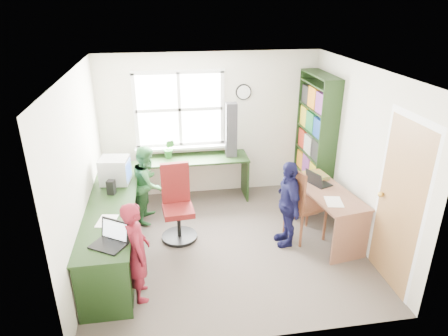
% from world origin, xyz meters
% --- Properties ---
extents(room, '(3.64, 3.44, 2.44)m').
position_xyz_m(room, '(0.01, 0.10, 1.22)').
color(room, '#453C36').
rests_on(room, ground).
extents(l_desk, '(2.38, 2.95, 0.75)m').
position_xyz_m(l_desk, '(-1.31, -0.28, 0.46)').
color(l_desk, black).
rests_on(l_desk, ground).
extents(right_desk, '(0.77, 1.32, 0.72)m').
position_xyz_m(right_desk, '(1.40, -0.04, 0.52)').
color(right_desk, brown).
rests_on(right_desk, ground).
extents(bookshelf, '(0.30, 1.02, 2.10)m').
position_xyz_m(bookshelf, '(1.65, 1.19, 1.00)').
color(bookshelf, black).
rests_on(bookshelf, ground).
extents(swivel_chair, '(0.54, 0.54, 1.08)m').
position_xyz_m(swivel_chair, '(-0.65, 0.32, 0.47)').
color(swivel_chair, black).
rests_on(swivel_chair, ground).
extents(wooden_chair, '(0.58, 0.58, 1.08)m').
position_xyz_m(wooden_chair, '(1.04, 0.00, 0.59)').
color(wooden_chair, brown).
rests_on(wooden_chair, ground).
extents(crt_monitor, '(0.43, 0.40, 0.38)m').
position_xyz_m(crt_monitor, '(-1.48, 0.64, 0.94)').
color(crt_monitor, '#B9BABE').
rests_on(crt_monitor, l_desk).
extents(laptop_left, '(0.45, 0.44, 0.24)m').
position_xyz_m(laptop_left, '(-1.40, -0.89, 0.81)').
color(laptop_left, black).
rests_on(laptop_left, l_desk).
extents(laptop_right, '(0.36, 0.39, 0.22)m').
position_xyz_m(laptop_right, '(1.34, 0.21, 0.77)').
color(laptop_right, black).
rests_on(laptop_right, right_desk).
extents(speaker_a, '(0.12, 0.12, 0.20)m').
position_xyz_m(speaker_a, '(-1.51, 0.31, 0.85)').
color(speaker_a, black).
rests_on(speaker_a, l_desk).
extents(speaker_b, '(0.11, 0.11, 0.20)m').
position_xyz_m(speaker_b, '(-1.51, 0.76, 0.85)').
color(speaker_b, black).
rests_on(speaker_b, l_desk).
extents(cd_tower, '(0.18, 0.16, 0.89)m').
position_xyz_m(cd_tower, '(0.30, 1.42, 1.20)').
color(cd_tower, black).
rests_on(cd_tower, l_desk).
extents(game_box, '(0.35, 0.35, 0.06)m').
position_xyz_m(game_box, '(1.39, 0.44, 0.75)').
color(game_box, red).
rests_on(game_box, right_desk).
extents(paper_a, '(0.26, 0.33, 0.00)m').
position_xyz_m(paper_a, '(-1.50, -0.40, 0.75)').
color(paper_a, white).
rests_on(paper_a, l_desk).
extents(paper_b, '(0.27, 0.34, 0.00)m').
position_xyz_m(paper_b, '(1.36, -0.32, 0.72)').
color(paper_b, white).
rests_on(paper_b, right_desk).
extents(potted_plant, '(0.22, 0.20, 0.33)m').
position_xyz_m(potted_plant, '(-0.70, 1.47, 0.91)').
color(potted_plant, '#32762F').
rests_on(potted_plant, l_desk).
extents(person_red, '(0.36, 0.48, 1.21)m').
position_xyz_m(person_red, '(-1.15, -0.87, 0.60)').
color(person_red, maroon).
rests_on(person_red, ground).
extents(person_green, '(0.56, 0.66, 1.19)m').
position_xyz_m(person_green, '(-1.06, 0.89, 0.59)').
color(person_green, '#2A6A33').
rests_on(person_green, ground).
extents(person_navy, '(0.30, 0.72, 1.23)m').
position_xyz_m(person_navy, '(0.82, -0.08, 0.61)').
color(person_navy, '#12123A').
rests_on(person_navy, ground).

